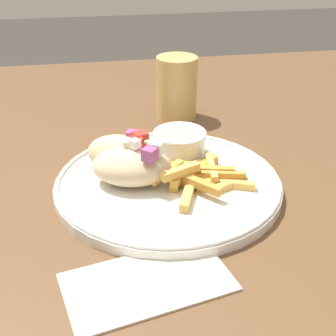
% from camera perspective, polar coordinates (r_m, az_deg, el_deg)
% --- Properties ---
extents(table, '(1.31, 1.31, 0.70)m').
position_cam_1_polar(table, '(0.70, -2.38, -7.15)').
color(table, brown).
rests_on(table, ground_plane).
extents(napkin, '(0.19, 0.13, 0.00)m').
position_cam_1_polar(napkin, '(0.51, -2.51, -13.74)').
color(napkin, silver).
rests_on(napkin, table).
extents(plate, '(0.32, 0.32, 0.02)m').
position_cam_1_polar(plate, '(0.66, 0.00, -1.87)').
color(plate, white).
rests_on(plate, table).
extents(pita_sandwich_near, '(0.12, 0.10, 0.06)m').
position_cam_1_polar(pita_sandwich_near, '(0.64, -4.35, 0.29)').
color(pita_sandwich_near, beige).
rests_on(pita_sandwich_near, plate).
extents(pita_sandwich_far, '(0.12, 0.10, 0.06)m').
position_cam_1_polar(pita_sandwich_far, '(0.66, -5.62, 1.70)').
color(pita_sandwich_far, beige).
rests_on(pita_sandwich_far, plate).
extents(fries_pile, '(0.14, 0.15, 0.03)m').
position_cam_1_polar(fries_pile, '(0.65, 3.61, -0.91)').
color(fries_pile, '#E5B251').
rests_on(fries_pile, plate).
extents(sauce_ramekin, '(0.08, 0.08, 0.04)m').
position_cam_1_polar(sauce_ramekin, '(0.71, 1.44, 3.17)').
color(sauce_ramekin, white).
rests_on(sauce_ramekin, plate).
extents(water_glass, '(0.08, 0.08, 0.12)m').
position_cam_1_polar(water_glass, '(0.88, 1.07, 9.41)').
color(water_glass, tan).
rests_on(water_glass, table).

